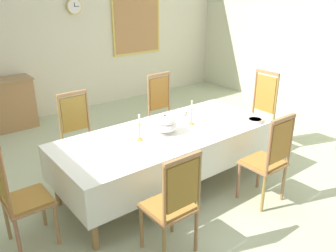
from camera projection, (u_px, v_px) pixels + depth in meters
The scene contains 19 objects.
ground at pixel (158, 181), 4.57m from camera, with size 8.10×6.70×0.04m, color #B3BB99.
back_wall at pixel (48, 22), 6.37m from camera, with size 8.10×0.08×3.55m, color beige.
dining_table at pixel (167, 137), 4.17m from camera, with size 2.69×1.13×0.75m.
tablecloth at pixel (167, 140), 4.18m from camera, with size 2.71×1.15×0.43m.
chair_south_a at pixel (173, 203), 3.11m from camera, with size 0.44×0.42×1.08m.
chair_north_a at pixel (80, 134), 4.52m from camera, with size 0.44×0.42×1.12m.
chair_south_b at pixel (269, 158), 3.90m from camera, with size 0.44×0.42×1.10m.
chair_north_b at pixel (164, 111), 5.32m from camera, with size 0.44×0.42×1.16m.
chair_head_west at pixel (18, 193), 3.20m from camera, with size 0.42×0.44×1.17m.
chair_head_east at pixel (259, 113), 5.20m from camera, with size 0.42×0.44×1.23m.
soup_tureen at pixel (165, 124), 4.08m from camera, with size 0.30×0.30×0.23m.
candlestick_west at pixel (140, 130), 3.87m from camera, with size 0.07×0.07×0.31m.
candlestick_east at pixel (192, 115), 4.32m from camera, with size 0.07×0.07×0.32m.
bowl_near_left at pixel (179, 113), 4.71m from camera, with size 0.19×0.19×0.04m.
bowl_near_right at pixel (255, 120), 4.44m from camera, with size 0.20×0.20×0.04m.
spoon_primary at pixel (184, 111), 4.81m from camera, with size 0.03×0.18×0.01m.
spoon_secondary at pixel (259, 119), 4.53m from camera, with size 0.05×0.18×0.01m.
mounted_clock at pixel (74, 6), 6.52m from camera, with size 0.29×0.06×0.29m.
framed_painting at pixel (137, 18), 7.44m from camera, with size 1.20×0.05×1.52m.
Camera 1 is at (-2.35, -3.20, 2.37)m, focal length 36.87 mm.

